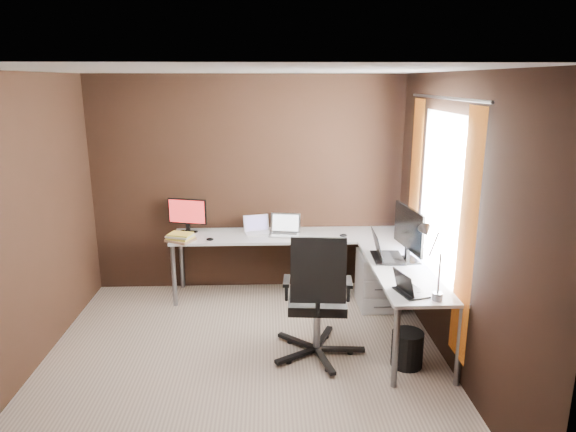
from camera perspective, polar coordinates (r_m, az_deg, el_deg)
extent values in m
cube|color=#BDA993|center=(4.75, -4.93, -15.94)|extent=(3.60, 3.60, 0.00)
cube|color=white|center=(4.08, -5.73, 15.83)|extent=(3.60, 3.60, 0.00)
cube|color=black|center=(5.99, -4.46, 3.49)|extent=(3.60, 0.00, 2.50)
cube|color=black|center=(2.57, -7.30, -12.49)|extent=(3.60, 0.00, 2.50)
cube|color=black|center=(4.70, -27.79, -1.39)|extent=(0.00, 3.60, 2.50)
cube|color=black|center=(4.52, 18.12, -0.97)|extent=(0.00, 3.60, 2.50)
cube|color=white|center=(4.79, 16.75, 2.47)|extent=(0.00, 1.00, 1.30)
cube|color=orange|center=(4.17, 19.22, -2.38)|extent=(0.01, 0.35, 2.00)
cube|color=orange|center=(5.50, 13.82, 2.06)|extent=(0.01, 0.35, 2.00)
cylinder|color=slate|center=(4.68, 17.07, 12.44)|extent=(0.02, 1.90, 0.02)
cube|color=white|center=(5.84, 0.21, -2.20)|extent=(2.65, 0.60, 0.03)
cube|color=white|center=(4.93, 12.84, -5.83)|extent=(0.60, 1.65, 0.03)
cylinder|color=slate|center=(5.80, -12.55, -6.50)|extent=(0.05, 0.05, 0.70)
cylinder|color=slate|center=(6.28, -11.74, -4.78)|extent=(0.05, 0.05, 0.70)
cylinder|color=slate|center=(4.33, 11.86, -14.13)|extent=(0.05, 0.05, 0.70)
cylinder|color=slate|center=(4.48, 18.51, -13.57)|extent=(0.05, 0.05, 0.70)
cylinder|color=slate|center=(6.38, 11.74, -4.46)|extent=(0.05, 0.05, 0.70)
cube|color=white|center=(5.77, 9.96, -7.02)|extent=(0.42, 0.50, 0.60)
cube|color=black|center=(6.00, -11.09, -1.79)|extent=(0.23, 0.18, 0.01)
cube|color=black|center=(6.00, -11.04, -1.25)|extent=(0.05, 0.04, 0.09)
cube|color=black|center=(5.95, -11.13, 0.52)|extent=(0.45, 0.14, 0.29)
cube|color=red|center=(5.94, -11.19, 0.48)|extent=(0.41, 0.11, 0.26)
cube|color=black|center=(5.13, 13.27, -4.78)|extent=(0.19, 0.27, 0.01)
cube|color=black|center=(5.10, 13.10, -4.12)|extent=(0.04, 0.06, 0.11)
cube|color=black|center=(5.02, 13.27, -1.34)|extent=(0.11, 0.65, 0.40)
cube|color=#203AB5|center=(5.03, 13.43, -1.33)|extent=(0.09, 0.62, 0.37)
cube|color=white|center=(5.87, -3.36, -1.89)|extent=(0.34, 0.27, 0.02)
cube|color=white|center=(5.92, -3.55, -0.76)|extent=(0.30, 0.13, 0.18)
cube|color=#776BAB|center=(5.91, -3.54, -0.78)|extent=(0.26, 0.11, 0.16)
cube|color=silver|center=(5.80, -0.39, -2.06)|extent=(0.38, 0.29, 0.02)
cube|color=silver|center=(5.86, -0.27, -0.75)|extent=(0.35, 0.12, 0.21)
cube|color=white|center=(5.85, -0.28, -0.76)|extent=(0.30, 0.10, 0.18)
cube|color=black|center=(5.15, 11.02, -4.58)|extent=(0.31, 0.43, 0.02)
cube|color=black|center=(5.08, 9.87, -3.15)|extent=(0.10, 0.42, 0.26)
cube|color=#1B2737|center=(5.09, 9.93, -3.15)|extent=(0.08, 0.37, 0.22)
cube|color=black|center=(4.38, 13.51, -8.24)|extent=(0.27, 0.33, 0.02)
cube|color=black|center=(4.31, 12.72, -7.21)|extent=(0.13, 0.29, 0.18)
cube|color=#CF597E|center=(4.31, 12.79, -7.20)|extent=(0.11, 0.25, 0.15)
cube|color=#916D4E|center=(5.71, -11.85, -2.61)|extent=(0.34, 0.32, 0.03)
cube|color=#EFE249|center=(5.70, -11.87, -2.36)|extent=(0.31, 0.28, 0.02)
cube|color=beige|center=(5.70, -11.88, -2.15)|extent=(0.32, 0.29, 0.02)
cube|color=#EFE249|center=(5.69, -11.89, -1.98)|extent=(0.28, 0.25, 0.02)
ellipsoid|color=black|center=(5.67, -8.67, -2.57)|extent=(0.09, 0.07, 0.03)
ellipsoid|color=black|center=(5.77, 6.18, -2.16)|extent=(0.10, 0.07, 0.03)
cylinder|color=slate|center=(4.29, 16.27, -8.58)|extent=(0.08, 0.08, 0.06)
cylinder|color=slate|center=(4.22, 16.46, -6.12)|extent=(0.02, 0.02, 0.33)
cylinder|color=slate|center=(4.16, 15.91, -3.05)|extent=(0.02, 0.18, 0.25)
cone|color=slate|center=(4.18, 15.04, -1.70)|extent=(0.10, 0.13, 0.14)
cylinder|color=slate|center=(4.75, 3.23, -12.07)|extent=(0.07, 0.07, 0.42)
cube|color=black|center=(4.65, 3.27, -9.40)|extent=(0.55, 0.55, 0.09)
cube|color=black|center=(4.28, 3.39, -6.03)|extent=(0.47, 0.17, 0.55)
cylinder|color=black|center=(4.74, 13.09, -14.17)|extent=(0.36, 0.36, 0.32)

